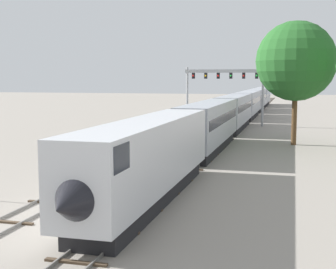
# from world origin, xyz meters

# --- Properties ---
(ground_plane) EXTENTS (400.00, 400.00, 0.00)m
(ground_plane) POSITION_xyz_m (0.00, 0.00, 0.00)
(ground_plane) COLOR gray
(track_main) EXTENTS (2.60, 200.00, 0.16)m
(track_main) POSITION_xyz_m (2.00, 60.00, 0.07)
(track_main) COLOR slate
(track_main) RESTS_ON ground
(track_near) EXTENTS (2.60, 160.00, 0.16)m
(track_near) POSITION_xyz_m (-3.50, 40.00, 0.07)
(track_near) COLOR slate
(track_near) RESTS_ON ground
(passenger_train) EXTENTS (3.04, 124.45, 4.80)m
(passenger_train) POSITION_xyz_m (2.00, 55.93, 2.61)
(passenger_train) COLOR silver
(passenger_train) RESTS_ON ground
(signal_gantry) EXTENTS (12.10, 0.49, 8.86)m
(signal_gantry) POSITION_xyz_m (-0.25, 50.53, 6.51)
(signal_gantry) COLOR #999BA0
(signal_gantry) RESTS_ON ground
(trackside_tree_mid) EXTENTS (8.51, 8.51, 13.24)m
(trackside_tree_mid) POSITION_xyz_m (10.10, 31.03, 8.97)
(trackside_tree_mid) COLOR brown
(trackside_tree_mid) RESTS_ON ground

